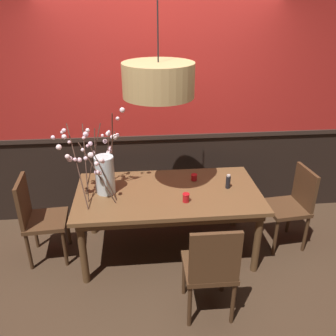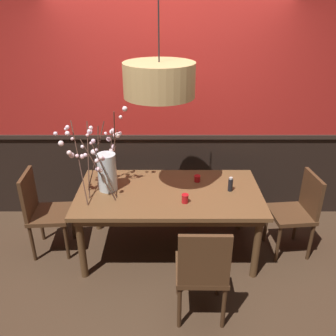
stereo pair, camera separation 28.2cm
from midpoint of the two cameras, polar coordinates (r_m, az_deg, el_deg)
The scene contains 13 objects.
ground_plane at distance 3.96m, azimuth 2.10°, elevation -13.09°, with size 24.00×24.00×0.00m, color #422D1E.
back_wall at distance 4.05m, azimuth 1.99°, elevation 10.24°, with size 4.95×0.14×2.81m.
dining_table at distance 3.58m, azimuth 2.26°, elevation -4.95°, with size 1.84×0.98×0.73m.
chair_near_side_right at distance 2.96m, azimuth 8.23°, elevation -15.99°, with size 0.42×0.42×0.94m.
chair_head_west_end at distance 3.85m, azimuth -17.90°, elevation -6.39°, with size 0.43×0.44×0.92m.
chair_far_side_left at distance 4.44m, azimuth -1.65°, elevation -0.70°, with size 0.43×0.41×0.88m.
chair_head_east_end at distance 3.96m, azimuth 22.09°, elevation -6.23°, with size 0.44×0.45×0.90m.
chair_far_side_right at distance 4.47m, azimuth 5.45°, elevation -0.41°, with size 0.46×0.46×0.92m.
vase_with_blossoms at distance 3.51m, azimuth -8.01°, elevation -0.20°, with size 0.65×0.53×0.84m.
candle_holder_nearer_center at distance 3.35m, azimuth 5.04°, elevation -4.98°, with size 0.07×0.07×0.09m.
candle_holder_nearer_edge at distance 3.74m, azimuth 6.75°, elevation -1.72°, with size 0.07×0.07×0.07m.
condiment_bottle at distance 3.60m, azimuth 12.13°, elevation -2.65°, with size 0.05×0.05×0.15m.
pendant_lamp at distance 3.11m, azimuth 1.05°, elevation 14.04°, with size 0.63×0.63×1.11m.
Camera 2 is at (-0.01, -3.09, 2.48)m, focal length 37.69 mm.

